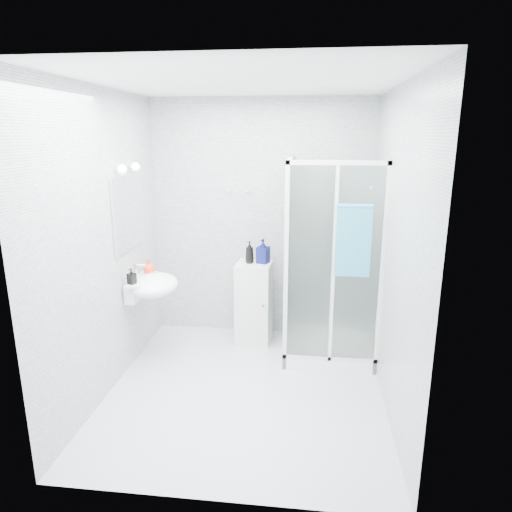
# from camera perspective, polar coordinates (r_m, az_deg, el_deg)

# --- Properties ---
(room) EXTENTS (2.40, 2.60, 2.60)m
(room) POSITION_cam_1_polar(r_m,az_deg,el_deg) (3.76, -1.39, 0.87)
(room) COLOR silver
(room) RESTS_ON ground
(shower_enclosure) EXTENTS (0.90, 0.95, 2.00)m
(shower_enclosure) POSITION_cam_1_polar(r_m,az_deg,el_deg) (4.72, 8.16, -7.20)
(shower_enclosure) COLOR white
(shower_enclosure) RESTS_ON ground
(wall_basin) EXTENTS (0.46, 0.56, 0.35)m
(wall_basin) POSITION_cam_1_polar(r_m,az_deg,el_deg) (4.55, -12.93, -3.59)
(wall_basin) COLOR white
(wall_basin) RESTS_ON ground
(mirror) EXTENTS (0.02, 0.60, 0.70)m
(mirror) POSITION_cam_1_polar(r_m,az_deg,el_deg) (4.46, -15.87, 5.16)
(mirror) COLOR white
(mirror) RESTS_ON room
(vanity_lights) EXTENTS (0.10, 0.40, 0.08)m
(vanity_lights) POSITION_cam_1_polar(r_m,az_deg,el_deg) (4.39, -15.66, 10.57)
(vanity_lights) COLOR silver
(vanity_lights) RESTS_ON room
(wall_hooks) EXTENTS (0.23, 0.06, 0.03)m
(wall_hooks) POSITION_cam_1_polar(r_m,az_deg,el_deg) (4.96, -2.23, 8.05)
(wall_hooks) COLOR silver
(wall_hooks) RESTS_ON room
(storage_cabinet) EXTENTS (0.39, 0.40, 0.89)m
(storage_cabinet) POSITION_cam_1_polar(r_m,az_deg,el_deg) (4.98, -0.25, -5.86)
(storage_cabinet) COLOR silver
(storage_cabinet) RESTS_ON ground
(hand_towel) EXTENTS (0.30, 0.04, 0.65)m
(hand_towel) POSITION_cam_1_polar(r_m,az_deg,el_deg) (4.09, 12.10, 2.09)
(hand_towel) COLOR teal
(hand_towel) RESTS_ON shower_enclosure
(shampoo_bottle_a) EXTENTS (0.11, 0.12, 0.24)m
(shampoo_bottle_a) POSITION_cam_1_polar(r_m,az_deg,el_deg) (4.83, -0.81, 0.47)
(shampoo_bottle_a) COLOR black
(shampoo_bottle_a) RESTS_ON storage_cabinet
(shampoo_bottle_b) EXTENTS (0.15, 0.15, 0.26)m
(shampoo_bottle_b) POSITION_cam_1_polar(r_m,az_deg,el_deg) (4.83, 0.88, 0.62)
(shampoo_bottle_b) COLOR #0B1047
(shampoo_bottle_b) RESTS_ON storage_cabinet
(soap_dispenser_orange) EXTENTS (0.12, 0.12, 0.15)m
(soap_dispenser_orange) POSITION_cam_1_polar(r_m,az_deg,el_deg) (4.68, -13.25, -1.30)
(soap_dispenser_orange) COLOR red
(soap_dispenser_orange) RESTS_ON wall_basin
(soap_dispenser_black) EXTENTS (0.09, 0.09, 0.15)m
(soap_dispenser_black) POSITION_cam_1_polar(r_m,az_deg,el_deg) (4.40, -15.29, -2.46)
(soap_dispenser_black) COLOR black
(soap_dispenser_black) RESTS_ON wall_basin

